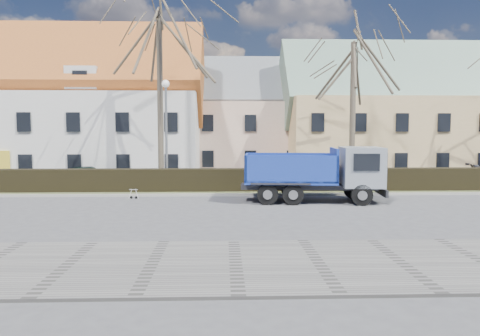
{
  "coord_description": "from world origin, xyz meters",
  "views": [
    {
      "loc": [
        1.91,
        -20.71,
        3.65
      ],
      "look_at": [
        2.76,
        3.7,
        1.6
      ],
      "focal_mm": 35.0,
      "sensor_mm": 36.0,
      "label": 1
    }
  ],
  "objects_px": {
    "dump_truck": "(308,173)",
    "parked_car_a": "(89,175)",
    "streetlight": "(166,135)",
    "cart_frame": "(130,193)"
  },
  "relations": [
    {
      "from": "dump_truck",
      "to": "streetlight",
      "type": "bearing_deg",
      "value": 154.15
    },
    {
      "from": "dump_truck",
      "to": "streetlight",
      "type": "relative_size",
      "value": 1.08
    },
    {
      "from": "dump_truck",
      "to": "cart_frame",
      "type": "distance_m",
      "value": 9.29
    },
    {
      "from": "streetlight",
      "to": "parked_car_a",
      "type": "relative_size",
      "value": 1.77
    },
    {
      "from": "streetlight",
      "to": "parked_car_a",
      "type": "height_order",
      "value": "streetlight"
    },
    {
      "from": "streetlight",
      "to": "cart_frame",
      "type": "bearing_deg",
      "value": -114.75
    },
    {
      "from": "streetlight",
      "to": "dump_truck",
      "type": "bearing_deg",
      "value": -31.15
    },
    {
      "from": "dump_truck",
      "to": "parked_car_a",
      "type": "distance_m",
      "value": 15.39
    },
    {
      "from": "dump_truck",
      "to": "parked_car_a",
      "type": "xyz_separation_m",
      "value": [
        -13.13,
        7.98,
        -0.79
      ]
    },
    {
      "from": "cart_frame",
      "to": "parked_car_a",
      "type": "xyz_separation_m",
      "value": [
        -4.01,
        6.67,
        0.35
      ]
    }
  ]
}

